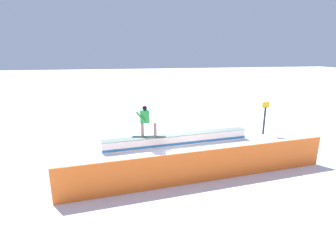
# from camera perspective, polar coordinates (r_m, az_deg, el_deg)

# --- Properties ---
(ground_plane) EXTENTS (120.00, 120.00, 0.00)m
(ground_plane) POSITION_cam_1_polar(r_m,az_deg,el_deg) (12.73, 2.08, -4.05)
(ground_plane) COLOR white
(grind_box) EXTENTS (7.13, 1.20, 0.53)m
(grind_box) POSITION_cam_1_polar(r_m,az_deg,el_deg) (12.65, 2.09, -3.02)
(grind_box) COLOR white
(grind_box) RESTS_ON ground_plane
(snowboarder) EXTENTS (1.56, 0.62, 1.46)m
(snowboarder) POSITION_cam_1_polar(r_m,az_deg,el_deg) (11.98, -4.77, 1.28)
(snowboarder) COLOR #182A2B
(snowboarder) RESTS_ON grind_box
(safety_fence) EXTENTS (9.62, 0.99, 1.14)m
(safety_fence) POSITION_cam_1_polar(r_m,az_deg,el_deg) (9.13, 7.99, -8.57)
(safety_fence) COLOR orange
(safety_fence) RESTS_ON ground_plane
(trail_marker) EXTENTS (0.40, 0.10, 1.76)m
(trail_marker) POSITION_cam_1_polar(r_m,az_deg,el_deg) (15.00, 20.10, 1.82)
(trail_marker) COLOR #262628
(trail_marker) RESTS_ON ground_plane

